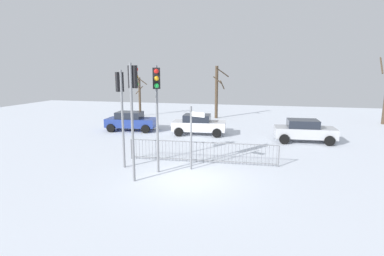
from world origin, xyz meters
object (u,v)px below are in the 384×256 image
car_white_mid (199,124)px  bare_tree_right (139,95)px  traffic_light_mid_left (157,96)px  car_blue_near (131,121)px  traffic_light_rear_left (133,96)px  car_silver_trailing (304,130)px  traffic_light_mid_right (120,97)px  direction_sign_post (192,135)px  bare_tree_centre (217,91)px

car_white_mid → bare_tree_right: bearing=130.3°
traffic_light_mid_left → car_blue_near: traffic_light_mid_left is taller
traffic_light_rear_left → traffic_light_mid_left: bearing=66.0°
car_silver_trailing → bare_tree_right: (-15.08, 8.56, 1.42)m
traffic_light_mid_right → traffic_light_mid_left: size_ratio=0.96×
traffic_light_rear_left → traffic_light_mid_right: (-1.35, 1.58, -0.19)m
car_silver_trailing → car_blue_near: bearing=172.5°
traffic_light_rear_left → traffic_light_mid_left: 1.24m
car_white_mid → car_blue_near: bearing=172.3°
traffic_light_mid_right → car_white_mid: traffic_light_mid_right is taller
direction_sign_post → bare_tree_centre: (-1.34, 16.09, 0.98)m
traffic_light_mid_left → traffic_light_rear_left: bearing=38.9°
traffic_light_mid_left → car_white_mid: traffic_light_mid_left is taller
traffic_light_mid_left → bare_tree_centre: bare_tree_centre is taller
direction_sign_post → car_white_mid: (-1.41, 7.97, -0.91)m
traffic_light_rear_left → bare_tree_centre: (0.66, 18.02, -0.92)m
traffic_light_rear_left → traffic_light_mid_left: (0.63, 1.06, -0.06)m
car_silver_trailing → bare_tree_centre: 11.53m
bare_tree_centre → bare_tree_right: bearing=-177.9°
car_blue_near → bare_tree_centre: (5.49, 7.86, 1.89)m
traffic_light_mid_left → bare_tree_right: 18.49m
traffic_light_mid_right → bare_tree_right: 17.24m
traffic_light_mid_left → direction_sign_post: (1.38, 0.86, -1.84)m
car_white_mid → bare_tree_right: (-7.89, 7.83, 1.42)m
traffic_light_rear_left → bare_tree_centre: 18.05m
traffic_light_rear_left → direction_sign_post: bearing=50.4°
traffic_light_mid_left → car_blue_near: (-5.46, 9.10, -2.75)m
direction_sign_post → car_blue_near: size_ratio=0.76×
traffic_light_mid_right → bare_tree_centre: 16.58m
car_blue_near → bare_tree_right: 8.08m
car_blue_near → bare_tree_right: (-2.46, 7.56, 1.42)m
direction_sign_post → bare_tree_centre: size_ratio=0.59×
traffic_light_mid_right → car_silver_trailing: bearing=-10.0°
traffic_light_rear_left → car_silver_trailing: 12.35m
traffic_light_rear_left → bare_tree_right: traffic_light_rear_left is taller
traffic_light_rear_left → bare_tree_centre: bare_tree_centre is taller
direction_sign_post → bare_tree_right: bare_tree_right is taller
traffic_light_mid_right → bare_tree_centre: bare_tree_centre is taller
car_white_mid → bare_tree_centre: (0.07, 8.12, 1.89)m
direction_sign_post → car_blue_near: bearing=152.4°
car_white_mid → bare_tree_right: 11.20m
traffic_light_mid_left → bare_tree_centre: 16.98m
car_silver_trailing → car_white_mid: size_ratio=0.99×
traffic_light_mid_left → car_silver_trailing: size_ratio=1.24×
bare_tree_centre → bare_tree_right: (-7.95, -0.30, -0.47)m
car_silver_trailing → car_blue_near: 12.66m
traffic_light_mid_right → traffic_light_rear_left: bearing=-99.1°
traffic_light_rear_left → car_blue_near: 11.60m
bare_tree_centre → bare_tree_right: bare_tree_centre is taller
traffic_light_mid_left → bare_tree_right: (-7.92, 16.66, -1.33)m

